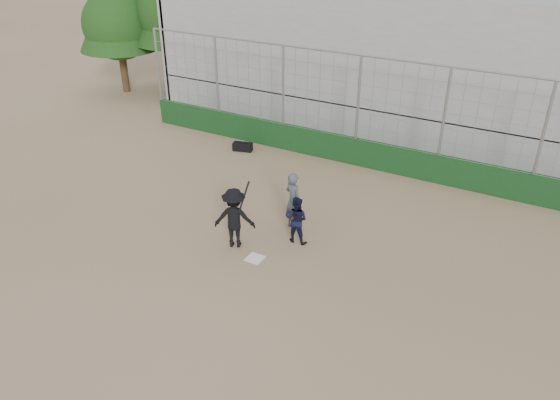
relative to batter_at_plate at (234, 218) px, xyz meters
The scene contains 10 objects.
ground 1.26m from the batter_at_plate, 20.84° to the right, with size 90.00×90.00×0.00m, color brown.
home_plate 1.25m from the batter_at_plate, 20.84° to the right, with size 0.44×0.44×0.02m, color white.
backstop 6.73m from the batter_at_plate, 82.89° to the left, with size 18.10×0.25×4.04m.
bleachers 11.84m from the batter_at_plate, 85.90° to the left, with size 20.25×6.70×6.98m.
tree_left 15.16m from the batter_at_plate, 133.58° to the left, with size 4.48×4.48×7.00m.
tree_right 15.91m from the batter_at_plate, 144.06° to the left, with size 3.84×3.84×6.00m.
batter_at_plate is the anchor object (origin of this frame).
catcher_crouched 1.76m from the batter_at_plate, 34.98° to the left, with size 0.71×0.56×0.99m.
umpire 1.88m from the batter_at_plate, 58.51° to the left, with size 0.66×0.43×1.62m, color #434C55.
equipment_bag 6.68m from the batter_at_plate, 120.89° to the left, with size 0.80×0.50×0.36m.
Camera 1 is at (6.56, -10.33, 8.53)m, focal length 35.00 mm.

